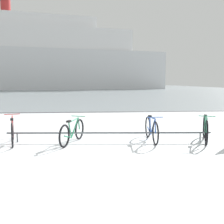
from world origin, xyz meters
TOP-DOWN VIEW (x-y plane):
  - ground at (0.00, 53.90)m, footprint 80.00×132.00m
  - bike_rack at (0.90, 2.21)m, footprint 6.15×0.42m
  - bicycle_0 at (-1.96, 2.25)m, footprint 0.62×1.73m
  - bicycle_1 at (-0.19, 2.14)m, footprint 0.69×1.67m
  - bicycle_2 at (2.20, 2.24)m, footprint 0.46×1.76m
  - bicycle_3 at (3.83, 2.06)m, footprint 0.68×1.63m
  - ferry_ship at (-11.02, 58.38)m, footprint 58.26×24.28m

SIDE VIEW (x-z plane):
  - ground at x=0.00m, z-range -0.08..0.00m
  - bike_rack at x=0.90m, z-range 0.12..0.42m
  - bicycle_1 at x=-0.19m, z-range -0.04..0.73m
  - bicycle_2 at x=2.20m, z-range -0.04..0.78m
  - bicycle_0 at x=-1.96m, z-range -0.04..0.79m
  - bicycle_3 at x=3.83m, z-range -0.04..0.80m
  - ferry_ship at x=-11.02m, z-range -3.43..17.39m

